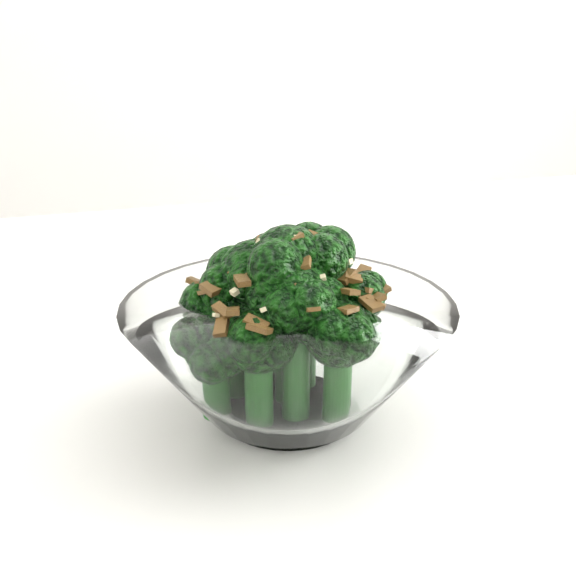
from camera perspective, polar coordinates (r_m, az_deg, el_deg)
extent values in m
cube|color=white|center=(0.67, 12.35, -3.31)|extent=(1.27, 0.91, 0.04)
cylinder|color=white|center=(0.50, 0.00, -8.70)|extent=(0.08, 0.08, 0.01)
cylinder|color=#185115|center=(0.49, -3.92, -5.06)|extent=(0.02, 0.02, 0.05)
sphere|color=#12470D|center=(0.48, -4.02, -1.28)|extent=(0.04, 0.04, 0.04)
cylinder|color=#185115|center=(0.52, -0.41, -3.95)|extent=(0.02, 0.02, 0.04)
sphere|color=#12470D|center=(0.51, -0.41, -1.03)|extent=(0.04, 0.04, 0.04)
cylinder|color=#185115|center=(0.48, -2.29, -4.20)|extent=(0.02, 0.02, 0.07)
sphere|color=#12470D|center=(0.47, -2.37, 0.77)|extent=(0.04, 0.04, 0.04)
cylinder|color=#185115|center=(0.47, -5.14, -7.09)|extent=(0.02, 0.02, 0.04)
sphere|color=#12470D|center=(0.46, -5.25, -4.09)|extent=(0.04, 0.04, 0.04)
cylinder|color=#185115|center=(0.48, 0.00, -3.98)|extent=(0.02, 0.02, 0.08)
sphere|color=#12470D|center=(0.46, 0.00, 1.65)|extent=(0.05, 0.05, 0.05)
cylinder|color=#185115|center=(0.50, 1.10, -3.33)|extent=(0.02, 0.02, 0.07)
sphere|color=#12470D|center=(0.48, 1.14, 1.64)|extent=(0.04, 0.04, 0.04)
cylinder|color=#185115|center=(0.46, 3.53, -7.01)|extent=(0.02, 0.02, 0.05)
sphere|color=#12470D|center=(0.45, 3.62, -3.26)|extent=(0.04, 0.04, 0.04)
cylinder|color=#185115|center=(0.46, 0.56, -5.79)|extent=(0.02, 0.02, 0.06)
sphere|color=#12470D|center=(0.44, 0.58, -0.87)|extent=(0.04, 0.04, 0.04)
cylinder|color=#185115|center=(0.49, 3.61, -4.95)|extent=(0.02, 0.02, 0.05)
sphere|color=#12470D|center=(0.47, 3.71, -1.06)|extent=(0.04, 0.04, 0.04)
cylinder|color=#185115|center=(0.46, -2.09, -7.39)|extent=(0.02, 0.02, 0.04)
sphere|color=#12470D|center=(0.44, -2.14, -3.77)|extent=(0.04, 0.04, 0.04)
cube|color=brown|center=(0.45, 0.28, 3.73)|extent=(0.01, 0.02, 0.01)
cube|color=brown|center=(0.46, 4.15, 0.84)|extent=(0.01, 0.01, 0.01)
cube|color=brown|center=(0.43, 0.20, -0.77)|extent=(0.01, 0.01, 0.01)
cube|color=brown|center=(0.51, -1.22, 1.64)|extent=(0.01, 0.01, 0.00)
cube|color=brown|center=(0.47, 6.60, -0.01)|extent=(0.01, 0.01, 0.01)
cube|color=brown|center=(0.42, 1.58, -1.49)|extent=(0.01, 0.01, 0.01)
cube|color=brown|center=(0.44, 5.93, -1.09)|extent=(0.01, 0.02, 0.01)
cube|color=brown|center=(0.51, 1.58, 1.73)|extent=(0.01, 0.01, 0.01)
cube|color=brown|center=(0.44, -2.81, 0.96)|extent=(0.01, 0.01, 0.01)
cube|color=brown|center=(0.49, -1.74, 2.57)|extent=(0.01, 0.01, 0.01)
cube|color=brown|center=(0.45, -3.45, 1.22)|extent=(0.01, 0.01, 0.01)
cube|color=brown|center=(0.42, -2.28, -2.51)|extent=(0.01, 0.01, 0.01)
cube|color=brown|center=(0.46, -2.33, 3.11)|extent=(0.01, 0.01, 0.01)
cube|color=brown|center=(0.47, -2.33, 2.46)|extent=(0.01, 0.01, 0.01)
cube|color=brown|center=(0.45, 6.33, -0.65)|extent=(0.01, 0.01, 0.01)
cube|color=brown|center=(0.45, 1.50, 3.48)|extent=(0.01, 0.01, 0.01)
cube|color=brown|center=(0.43, 0.72, 0.41)|extent=(0.01, 0.01, 0.01)
cube|color=brown|center=(0.48, 2.26, 2.24)|extent=(0.01, 0.01, 0.01)
cube|color=brown|center=(0.43, -4.76, -2.80)|extent=(0.01, 0.02, 0.01)
cube|color=brown|center=(0.50, -2.88, 2.23)|extent=(0.01, 0.01, 0.01)
cube|color=brown|center=(0.49, 0.23, 3.11)|extent=(0.01, 0.01, 0.00)
cube|color=brown|center=(0.51, 2.83, 1.66)|extent=(0.01, 0.01, 0.01)
cube|color=brown|center=(0.50, -3.80, 1.30)|extent=(0.01, 0.01, 0.01)
cube|color=brown|center=(0.46, 4.68, 0.70)|extent=(0.01, 0.01, 0.01)
cube|color=brown|center=(0.44, 4.33, -0.25)|extent=(0.01, 0.01, 0.01)
cube|color=brown|center=(0.43, 4.30, -1.54)|extent=(0.01, 0.01, 0.00)
cube|color=brown|center=(0.45, 6.24, -1.08)|extent=(0.01, 0.01, 0.01)
cube|color=brown|center=(0.47, -5.81, 0.24)|extent=(0.01, 0.01, 0.00)
cube|color=brown|center=(0.47, 5.56, 0.20)|extent=(0.01, 0.01, 0.01)
cube|color=brown|center=(0.46, -1.39, 3.49)|extent=(0.02, 0.01, 0.00)
cube|color=brown|center=(0.44, -3.28, 0.55)|extent=(0.01, 0.01, 0.00)
cube|color=brown|center=(0.50, 1.92, 2.49)|extent=(0.01, 0.01, 0.01)
cube|color=brown|center=(0.48, 5.31, 1.11)|extent=(0.01, 0.02, 0.01)
cube|color=brown|center=(0.46, 5.46, -0.16)|extent=(0.01, 0.01, 0.01)
cube|color=brown|center=(0.48, -3.58, 1.62)|extent=(0.01, 0.01, 0.00)
cube|color=brown|center=(0.45, -5.56, -0.05)|extent=(0.01, 0.01, 0.01)
cube|color=brown|center=(0.46, -5.79, -0.33)|extent=(0.01, 0.01, 0.01)
cube|color=brown|center=(0.44, -1.55, 2.20)|extent=(0.01, 0.01, 0.01)
cube|color=brown|center=(0.46, -3.71, 1.80)|extent=(0.01, 0.01, 0.01)
cube|color=brown|center=(0.43, -0.02, 0.60)|extent=(0.01, 0.01, 0.01)
cube|color=brown|center=(0.44, 1.12, 1.74)|extent=(0.01, 0.01, 0.01)
cube|color=brown|center=(0.44, -4.67, -1.62)|extent=(0.01, 0.02, 0.01)
cube|color=brown|center=(0.47, 6.40, -0.52)|extent=(0.01, 0.01, 0.01)
cube|color=brown|center=(0.48, -6.45, 0.36)|extent=(0.01, 0.01, 0.01)
cube|color=brown|center=(0.42, -2.05, -2.91)|extent=(0.02, 0.01, 0.01)
cube|color=brown|center=(0.43, -3.93, -1.67)|extent=(0.01, 0.01, 0.01)
cube|color=beige|center=(0.47, 4.32, 1.87)|extent=(0.01, 0.01, 0.00)
cube|color=beige|center=(0.46, 3.03, 2.49)|extent=(0.01, 0.01, 0.01)
cube|color=beige|center=(0.50, 1.28, 2.39)|extent=(0.00, 0.00, 0.00)
cube|color=beige|center=(0.44, 0.52, 3.63)|extent=(0.00, 0.00, 0.00)
cube|color=beige|center=(0.43, -1.35, 0.98)|extent=(0.00, 0.00, 0.00)
cube|color=beige|center=(0.44, -2.10, 1.07)|extent=(0.00, 0.00, 0.00)
cube|color=beige|center=(0.47, -2.46, 2.92)|extent=(0.01, 0.01, 0.00)
cube|color=beige|center=(0.46, -5.01, 1.03)|extent=(0.00, 0.00, 0.00)
cube|color=beige|center=(0.42, -1.75, -1.56)|extent=(0.00, 0.00, 0.00)
cube|color=beige|center=(0.45, 3.25, 1.76)|extent=(0.01, 0.01, 0.01)
cube|color=beige|center=(0.43, 2.50, 0.75)|extent=(0.00, 0.00, 0.00)
cube|color=beige|center=(0.47, 3.88, 1.96)|extent=(0.00, 0.00, 0.00)
cube|color=beige|center=(0.49, -4.83, 1.24)|extent=(0.01, 0.01, 0.01)
cube|color=beige|center=(0.44, -1.92, 2.03)|extent=(0.01, 0.01, 0.00)
cube|color=beige|center=(0.44, -3.82, -0.29)|extent=(0.01, 0.01, 0.00)
cube|color=beige|center=(0.45, -1.30, 3.46)|extent=(0.00, 0.00, 0.00)
cube|color=beige|center=(0.44, -5.14, -1.94)|extent=(0.00, 0.00, 0.00)
cube|color=beige|center=(0.48, -4.32, 1.77)|extent=(0.00, 0.00, 0.00)
cube|color=beige|center=(0.49, 5.20, 1.10)|extent=(0.00, 0.00, 0.00)
cube|color=beige|center=(0.48, 4.00, 1.99)|extent=(0.00, 0.00, 0.00)
cube|color=beige|center=(0.46, 1.53, 3.76)|extent=(0.00, 0.00, 0.00)
cube|color=beige|center=(0.45, -1.88, 3.25)|extent=(0.01, 0.01, 0.01)
cube|color=beige|center=(0.45, -2.67, 1.66)|extent=(0.00, 0.00, 0.00)
cube|color=beige|center=(0.46, -5.33, 0.60)|extent=(0.01, 0.01, 0.00)
cube|color=beige|center=(0.46, -3.65, 1.58)|extent=(0.00, 0.00, 0.00)
cube|color=beige|center=(0.49, -1.16, 3.07)|extent=(0.00, 0.01, 0.00)
cube|color=beige|center=(0.47, 3.00, 2.65)|extent=(0.00, 0.00, 0.00)
cube|color=beige|center=(0.49, -3.71, 1.85)|extent=(0.00, 0.00, 0.00)
cube|color=beige|center=(0.45, 3.64, 1.81)|extent=(0.01, 0.01, 0.00)
cube|color=beige|center=(0.47, 5.44, 0.59)|extent=(0.00, 0.00, 0.00)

